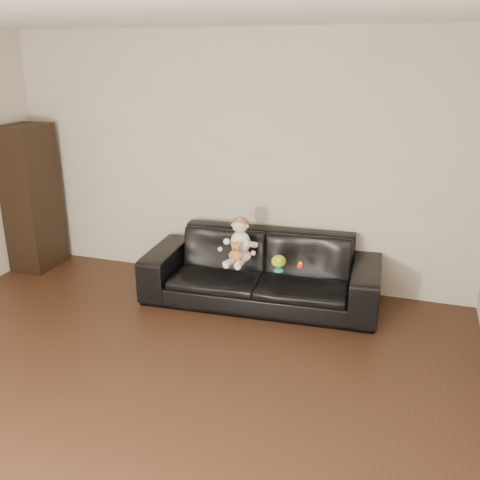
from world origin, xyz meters
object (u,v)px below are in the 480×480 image
(toy_rattle, at_px, (300,266))
(toy_blue_disc, at_px, (278,271))
(cabinet, at_px, (32,198))
(baby, at_px, (240,243))
(sofa, at_px, (261,269))
(toy_green, at_px, (279,261))
(teddy_bear, at_px, (236,252))

(toy_rattle, distance_m, toy_blue_disc, 0.22)
(cabinet, relative_size, baby, 3.64)
(sofa, relative_size, toy_rattle, 35.55)
(sofa, xyz_separation_m, toy_rattle, (0.42, -0.12, 0.14))
(baby, bearing_deg, toy_rattle, 5.76)
(baby, relative_size, toy_green, 2.71)
(baby, bearing_deg, toy_blue_disc, -9.11)
(toy_green, relative_size, toy_blue_disc, 1.92)
(teddy_bear, relative_size, toy_rattle, 2.98)
(baby, xyz_separation_m, toy_green, (0.39, -0.01, -0.14))
(baby, relative_size, toy_rattle, 6.92)
(teddy_bear, height_order, toy_rattle, teddy_bear)
(toy_rattle, height_order, toy_blue_disc, toy_rattle)
(toy_green, height_order, toy_blue_disc, toy_green)
(sofa, bearing_deg, toy_green, -35.30)
(cabinet, bearing_deg, sofa, -3.05)
(cabinet, height_order, baby, cabinet)
(cabinet, height_order, toy_green, cabinet)
(sofa, relative_size, cabinet, 1.41)
(cabinet, height_order, teddy_bear, cabinet)
(toy_blue_disc, bearing_deg, cabinet, 173.54)
(cabinet, xyz_separation_m, toy_rattle, (3.14, -0.22, -0.34))
(cabinet, distance_m, baby, 2.55)
(baby, bearing_deg, cabinet, -179.12)
(sofa, bearing_deg, cabinet, 174.53)
(toy_green, bearing_deg, sofa, 148.06)
(teddy_bear, xyz_separation_m, toy_rattle, (0.59, 0.13, -0.12))
(toy_rattle, bearing_deg, cabinet, 175.92)
(baby, xyz_separation_m, toy_blue_disc, (0.42, -0.11, -0.19))
(teddy_bear, height_order, toy_blue_disc, teddy_bear)
(cabinet, distance_m, toy_green, 2.95)
(baby, height_order, teddy_bear, baby)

